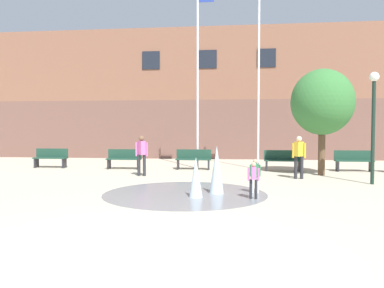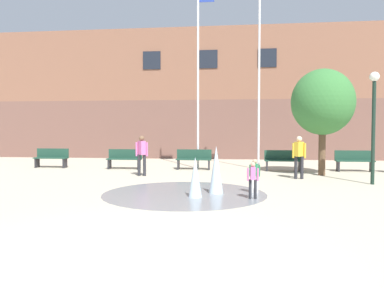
{
  "view_description": "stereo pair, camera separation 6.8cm",
  "coord_description": "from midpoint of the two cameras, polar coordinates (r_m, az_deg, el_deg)",
  "views": [
    {
      "loc": [
        1.6,
        -5.36,
        1.87
      ],
      "look_at": [
        0.06,
        8.34,
        1.3
      ],
      "focal_mm": 35.0,
      "sensor_mm": 36.0,
      "label": 1
    },
    {
      "loc": [
        1.67,
        -5.35,
        1.87
      ],
      "look_at": [
        0.06,
        8.34,
        1.3
      ],
      "focal_mm": 35.0,
      "sensor_mm": 36.0,
      "label": 2
    }
  ],
  "objects": [
    {
      "name": "park_bench_under_left_flagpole",
      "position": [
        17.57,
        -10.13,
        -2.2
      ],
      "size": [
        1.6,
        0.44,
        0.91
      ],
      "color": "#28282D",
      "rests_on": "ground"
    },
    {
      "name": "park_bench_center",
      "position": [
        17.08,
        0.39,
        -2.3
      ],
      "size": [
        1.6,
        0.44,
        0.91
      ],
      "color": "#28282D",
      "rests_on": "ground"
    },
    {
      "name": "adult_watching",
      "position": [
        14.43,
        16.13,
        -1.45
      ],
      "size": [
        0.5,
        0.38,
        1.59
      ],
      "rotation": [
        0.0,
        0.0,
        0.74
      ],
      "color": "#28282D",
      "rests_on": "ground"
    },
    {
      "name": "splash_fountain",
      "position": [
        10.63,
        1.54,
        -5.36
      ],
      "size": [
        4.69,
        4.69,
        1.38
      ],
      "color": "gray",
      "rests_on": "ground"
    },
    {
      "name": "street_tree_near_building",
      "position": [
        15.81,
        19.41,
        6.01
      ],
      "size": [
        2.46,
        2.46,
        4.23
      ],
      "color": "brown",
      "rests_on": "ground"
    },
    {
      "name": "flagpole_right",
      "position": [
        17.63,
        10.39,
        11.17
      ],
      "size": [
        0.8,
        0.1,
        8.66
      ],
      "color": "silver",
      "rests_on": "ground"
    },
    {
      "name": "park_bench_near_trashcan",
      "position": [
        17.78,
        23.6,
        -2.31
      ],
      "size": [
        1.6,
        0.44,
        0.91
      ],
      "color": "#28282D",
      "rests_on": "ground"
    },
    {
      "name": "child_with_pink_shirt",
      "position": [
        11.01,
        9.7,
        -4.4
      ],
      "size": [
        0.31,
        0.24,
        0.99
      ],
      "rotation": [
        0.0,
        0.0,
        -1.3
      ],
      "color": "silver",
      "rests_on": "ground"
    },
    {
      "name": "lamp_post_right_lane",
      "position": [
        13.88,
        26.09,
        4.58
      ],
      "size": [
        0.32,
        0.32,
        3.75
      ],
      "color": "#192D23",
      "rests_on": "ground"
    },
    {
      "name": "child_in_fountain",
      "position": [
        10.09,
        9.45,
        -5.02
      ],
      "size": [
        0.31,
        0.22,
        0.99
      ],
      "rotation": [
        0.0,
        0.0,
        -1.53
      ],
      "color": "#28282D",
      "rests_on": "ground"
    },
    {
      "name": "library_building",
      "position": [
        25.93,
        3.08,
        7.15
      ],
      "size": [
        36.0,
        6.05,
        8.06
      ],
      "color": "brown",
      "rests_on": "ground"
    },
    {
      "name": "teen_by_trashcan",
      "position": [
        14.86,
        -7.54,
        -1.26
      ],
      "size": [
        0.5,
        0.39,
        1.59
      ],
      "rotation": [
        0.0,
        0.0,
        -0.89
      ],
      "color": "#28282D",
      "rests_on": "ground"
    },
    {
      "name": "park_bench_far_left",
      "position": [
        19.12,
        -20.53,
        -1.95
      ],
      "size": [
        1.6,
        0.44,
        0.91
      ],
      "color": "#28282D",
      "rests_on": "ground"
    },
    {
      "name": "flagpole_left",
      "position": [
        17.67,
        1.12,
        10.98
      ],
      "size": [
        0.8,
        0.1,
        8.53
      ],
      "color": "silver",
      "rests_on": "ground"
    },
    {
      "name": "ground_plane",
      "position": [
        5.9,
        -10.15,
        -16.16
      ],
      "size": [
        100.0,
        100.0,
        0.0
      ],
      "primitive_type": "plane",
      "color": "#BCB299"
    },
    {
      "name": "park_bench_under_right_flagpole",
      "position": [
        16.95,
        13.8,
        -2.4
      ],
      "size": [
        1.6,
        0.44,
        0.91
      ],
      "color": "#28282D",
      "rests_on": "ground"
    }
  ]
}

